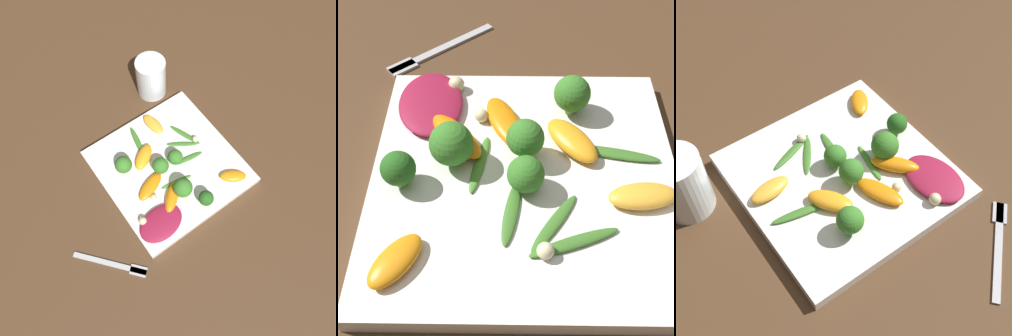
{
  "view_description": "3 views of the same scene",
  "coord_description": "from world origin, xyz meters",
  "views": [
    {
      "loc": [
        -0.19,
        -0.26,
        0.72
      ],
      "look_at": [
        -0.01,
        -0.01,
        0.04
      ],
      "focal_mm": 35.0,
      "sensor_mm": 36.0,
      "label": 1
    },
    {
      "loc": [
        0.29,
        -0.01,
        0.38
      ],
      "look_at": [
        0.0,
        -0.02,
        0.03
      ],
      "focal_mm": 50.0,
      "sensor_mm": 36.0,
      "label": 2
    },
    {
      "loc": [
        -0.36,
        0.26,
        0.6
      ],
      "look_at": [
        -0.0,
        -0.0,
        0.03
      ],
      "focal_mm": 50.0,
      "sensor_mm": 36.0,
      "label": 3
    }
  ],
  "objects": [
    {
      "name": "orange_segment_2",
      "position": [
        0.1,
        -0.11,
        0.03
      ],
      "size": [
        0.07,
        0.06,
        0.01
      ],
      "color": "orange",
      "rests_on": "plate"
    },
    {
      "name": "arugula_sprig_4",
      "position": [
        -0.01,
        -0.05,
        0.02
      ],
      "size": [
        0.08,
        0.03,
        0.0
      ],
      "color": "#47842D",
      "rests_on": "plate"
    },
    {
      "name": "macadamia_nut_1",
      "position": [
        0.09,
        0.02,
        0.03
      ],
      "size": [
        0.02,
        0.02,
        0.02
      ],
      "color": "beige",
      "rests_on": "plate"
    },
    {
      "name": "arugula_sprig_2",
      "position": [
        0.06,
        0.03,
        0.02
      ],
      "size": [
        0.07,
        0.05,
        0.0
      ],
      "color": "#3D7528",
      "rests_on": "plate"
    },
    {
      "name": "orange_segment_4",
      "position": [
        -0.04,
        0.05,
        0.03
      ],
      "size": [
        0.08,
        0.07,
        0.02
      ],
      "color": "orange",
      "rests_on": "plate"
    },
    {
      "name": "arugula_sprig_1",
      "position": [
        0.05,
        -0.01,
        0.02
      ],
      "size": [
        0.07,
        0.02,
        0.0
      ],
      "color": "#3D7528",
      "rests_on": "plate"
    },
    {
      "name": "radicchio_leaf_0",
      "position": [
        -0.1,
        -0.1,
        0.03
      ],
      "size": [
        0.11,
        0.08,
        0.01
      ],
      "color": "maroon",
      "rests_on": "plate"
    },
    {
      "name": "broccoli_floret_4",
      "position": [
        -0.02,
        0.0,
        0.05
      ],
      "size": [
        0.04,
        0.04,
        0.05
      ],
      "color": "#84AD5B",
      "rests_on": "plate"
    },
    {
      "name": "macadamia_nut_2",
      "position": [
        -0.13,
        -0.08,
        0.03
      ],
      "size": [
        0.02,
        0.02,
        0.02
      ],
      "color": "beige",
      "rests_on": "plate"
    },
    {
      "name": "orange_segment_3",
      "position": [
        -0.07,
        -0.02,
        0.03
      ],
      "size": [
        0.08,
        0.06,
        0.01
      ],
      "color": "orange",
      "rests_on": "plate"
    },
    {
      "name": "broccoli_floret_1",
      "position": [
        0.01,
        -0.12,
        0.04
      ],
      "size": [
        0.03,
        0.03,
        0.04
      ],
      "color": "#7A9E51",
      "rests_on": "plate"
    },
    {
      "name": "broccoli_floret_2",
      "position": [
        -0.09,
        0.05,
        0.05
      ],
      "size": [
        0.04,
        0.04,
        0.05
      ],
      "color": "#7A9E51",
      "rests_on": "plate"
    },
    {
      "name": "orange_segment_0",
      "position": [
        0.03,
        0.11,
        0.03
      ],
      "size": [
        0.04,
        0.07,
        0.02
      ],
      "color": "#FCAD33",
      "rests_on": "plate"
    },
    {
      "name": "broccoli_floret_0",
      "position": [
        -0.01,
        -0.07,
        0.05
      ],
      "size": [
        0.04,
        0.04,
        0.05
      ],
      "color": "#7A9E51",
      "rests_on": "plate"
    },
    {
      "name": "macadamia_nut_0",
      "position": [
        -0.08,
        -0.05,
        0.03
      ],
      "size": [
        0.02,
        0.02,
        0.02
      ],
      "color": "beige",
      "rests_on": "plate"
    },
    {
      "name": "drinking_glass",
      "position": [
        0.1,
        0.21,
        0.05
      ],
      "size": [
        0.08,
        0.08,
        0.11
      ],
      "color": "white",
      "rests_on": "ground_plane"
    },
    {
      "name": "arugula_sprig_3",
      "position": [
        0.08,
        0.04,
        0.02
      ],
      "size": [
        0.04,
        0.09,
        0.01
      ],
      "color": "#3D7528",
      "rests_on": "plate"
    },
    {
      "name": "plate",
      "position": [
        0.0,
        0.0,
        0.01
      ],
      "size": [
        0.3,
        0.3,
        0.02
      ],
      "color": "white",
      "rests_on": "ground_plane"
    },
    {
      "name": "orange_segment_1",
      "position": [
        -0.04,
        -0.07,
        0.03
      ],
      "size": [
        0.08,
        0.07,
        0.02
      ],
      "color": "orange",
      "rests_on": "plate"
    },
    {
      "name": "ground_plane",
      "position": [
        0.0,
        0.0,
        0.0
      ],
      "size": [
        2.4,
        2.4,
        0.0
      ],
      "primitive_type": "plane",
      "color": "#4C331E"
    },
    {
      "name": "broccoli_floret_3",
      "position": [
        0.02,
        0.0,
        0.04
      ],
      "size": [
        0.04,
        0.04,
        0.04
      ],
      "color": "#84AD5B",
      "rests_on": "plate"
    },
    {
      "name": "arugula_sprig_0",
      "position": [
        -0.03,
        0.09,
        0.02
      ],
      "size": [
        0.03,
        0.09,
        0.01
      ],
      "color": "#3D7528",
      "rests_on": "plate"
    },
    {
      "name": "fork",
      "position": [
        -0.22,
        -0.12,
        0.0
      ],
      "size": [
        0.12,
        0.13,
        0.01
      ],
      "color": "#B2B2B7",
      "rests_on": "ground_plane"
    }
  ]
}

